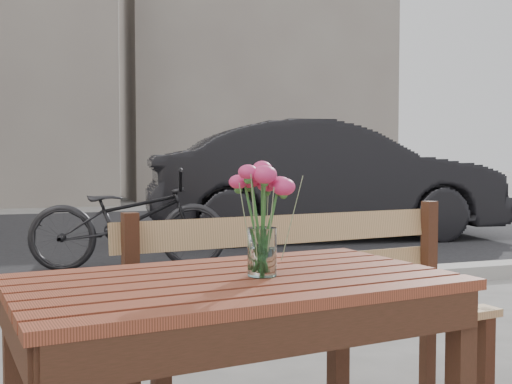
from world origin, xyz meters
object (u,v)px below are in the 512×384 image
main_table (235,320)px  main_vase (262,205)px  bicycle (129,219)px  parked_car (324,181)px

main_table → main_vase: bearing=-18.9°
bicycle → main_table: bearing=-172.5°
parked_car → bicycle: size_ratio=2.51×
main_table → bicycle: 4.33m
main_table → bicycle: bearing=78.2°
main_table → parked_car: bearing=55.1°
main_vase → bicycle: 4.35m
main_table → parked_car: (3.03, 5.90, 0.15)m
main_vase → parked_car: size_ratio=0.07×
main_vase → parked_car: (2.96, 5.91, -0.16)m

